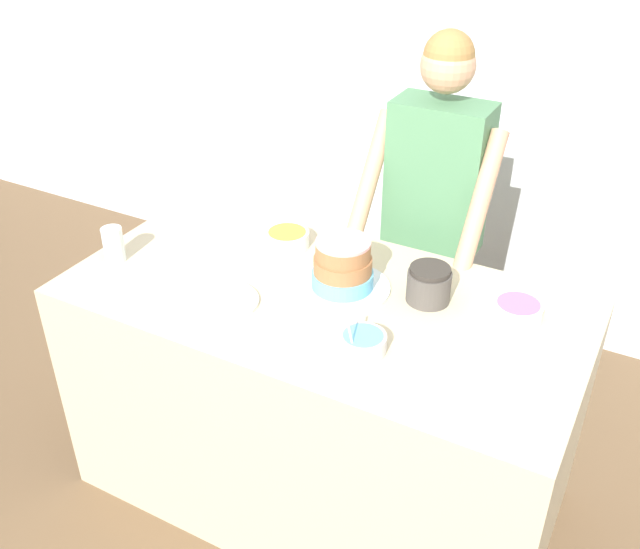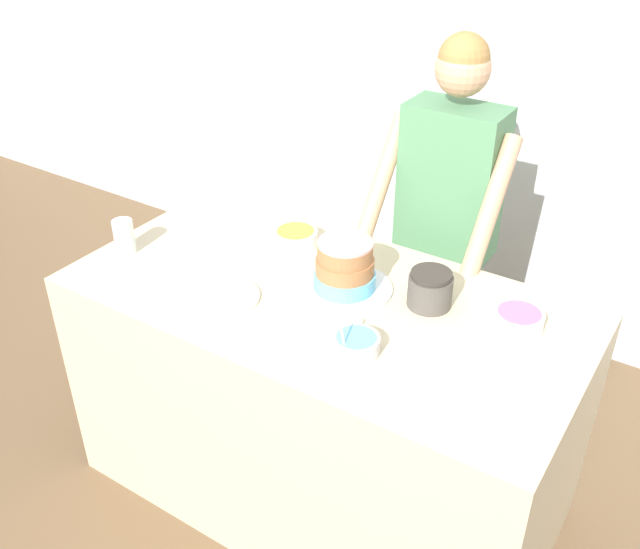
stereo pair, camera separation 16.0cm
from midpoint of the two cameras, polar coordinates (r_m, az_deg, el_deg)
The scene contains 10 objects.
wall_back at distance 3.59m, azimuth 10.91°, elevation 15.19°, with size 10.00×0.05×2.60m.
counter at distance 2.74m, azimuth -1.55°, elevation -9.96°, with size 1.79×0.91×0.94m.
person_baker at distance 2.91m, azimuth 7.60°, elevation 5.95°, with size 0.52×0.47×1.70m.
cake at distance 2.44m, azimuth -0.04°, elevation 0.48°, with size 0.34×0.34×0.19m.
frosting_bowl_blue at distance 2.18m, azimuth 1.35°, elevation -5.45°, with size 0.15×0.15×0.15m.
frosting_bowl_orange at distance 2.74m, azimuth -4.31°, elevation 2.90°, with size 0.17×0.17×0.06m.
frosting_bowl_purple at distance 2.38m, azimuth 13.69°, elevation -2.83°, with size 0.16×0.16×0.06m.
drinking_glass at distance 2.75m, azimuth -17.81°, elevation 2.27°, with size 0.08×0.08×0.13m.
ceramic_plate at distance 2.44m, azimuth -9.70°, elevation -2.17°, with size 0.25×0.25×0.01m.
stoneware_jar at distance 2.41m, azimuth 6.84°, elevation -0.83°, with size 0.15×0.15×0.13m.
Camera 1 is at (0.97, -1.35, 2.30)m, focal length 40.00 mm.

